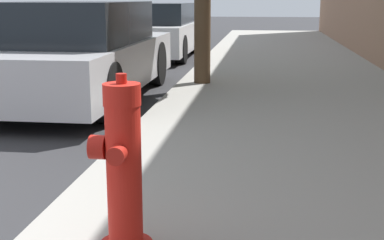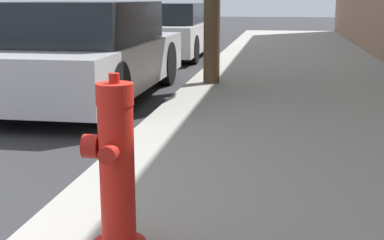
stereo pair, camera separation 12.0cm
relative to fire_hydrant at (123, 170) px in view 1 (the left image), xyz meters
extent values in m
cylinder|color=red|center=(0.00, 0.00, -0.03)|extent=(0.18, 0.18, 0.74)
cylinder|color=red|center=(0.00, 0.00, 0.39)|extent=(0.19, 0.19, 0.11)
cylinder|color=red|center=(0.00, 0.00, 0.47)|extent=(0.05, 0.05, 0.05)
cylinder|color=red|center=(0.00, -0.12, 0.12)|extent=(0.09, 0.07, 0.09)
cylinder|color=red|center=(0.00, 0.12, 0.12)|extent=(0.09, 0.07, 0.09)
cylinder|color=red|center=(-0.13, 0.00, 0.12)|extent=(0.08, 0.12, 0.12)
cube|color=#B7B7BC|center=(-1.89, 4.71, -0.05)|extent=(1.83, 4.55, 0.62)
cube|color=black|center=(-1.89, 4.53, 0.54)|extent=(1.68, 2.50, 0.55)
cylinder|color=black|center=(-2.72, 6.12, -0.20)|extent=(0.20, 0.71, 0.71)
cylinder|color=black|center=(-1.06, 6.12, -0.20)|extent=(0.20, 0.71, 0.71)
cylinder|color=black|center=(-1.06, 3.30, -0.20)|extent=(0.20, 0.71, 0.71)
cube|color=silver|center=(-1.94, 10.29, -0.06)|extent=(1.84, 4.07, 0.64)
cube|color=black|center=(-1.94, 10.12, 0.50)|extent=(1.69, 2.24, 0.48)
cylinder|color=black|center=(-2.78, 11.55, -0.24)|extent=(0.20, 0.63, 0.63)
cylinder|color=black|center=(-1.09, 11.55, -0.24)|extent=(0.20, 0.63, 0.63)
cylinder|color=black|center=(-2.78, 9.02, -0.24)|extent=(0.20, 0.63, 0.63)
cylinder|color=black|center=(-1.09, 9.02, -0.24)|extent=(0.20, 0.63, 0.63)
cylinder|color=brown|center=(-0.25, 5.70, 0.79)|extent=(0.25, 0.25, 2.45)
camera|label=1|loc=(0.69, -2.53, 0.85)|focal=50.00mm
camera|label=2|loc=(0.81, -2.51, 0.85)|focal=50.00mm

